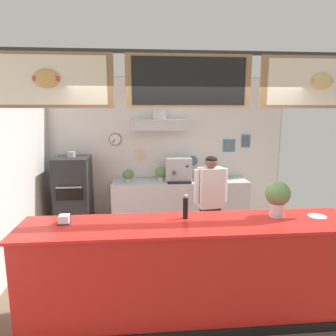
% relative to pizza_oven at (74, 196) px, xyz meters
% --- Properties ---
extents(ground_plane, '(6.64, 6.64, 0.00)m').
position_rel_pizza_oven_xyz_m(ground_plane, '(1.76, -2.17, -0.72)').
color(ground_plane, brown).
extents(back_wall_assembly, '(4.68, 2.96, 2.88)m').
position_rel_pizza_oven_xyz_m(back_wall_assembly, '(1.75, 0.37, 0.85)').
color(back_wall_assembly, '#9E9E99').
rests_on(back_wall_assembly, ground_plane).
extents(service_counter, '(3.57, 0.72, 1.10)m').
position_rel_pizza_oven_xyz_m(service_counter, '(1.76, -2.56, -0.17)').
color(service_counter, red).
rests_on(service_counter, ground_plane).
extents(back_prep_counter, '(2.61, 0.61, 0.92)m').
position_rel_pizza_oven_xyz_m(back_prep_counter, '(1.98, 0.19, -0.27)').
color(back_prep_counter, silver).
rests_on(back_prep_counter, ground_plane).
extents(pizza_oven, '(0.61, 0.69, 1.53)m').
position_rel_pizza_oven_xyz_m(pizza_oven, '(0.00, 0.00, 0.00)').
color(pizza_oven, '#232326').
rests_on(pizza_oven, ground_plane).
extents(shop_worker, '(0.52, 0.27, 1.59)m').
position_rel_pizza_oven_xyz_m(shop_worker, '(2.27, -1.19, 0.15)').
color(shop_worker, '#232328').
rests_on(shop_worker, ground_plane).
extents(espresso_machine, '(0.49, 0.47, 0.45)m').
position_rel_pizza_oven_xyz_m(espresso_machine, '(1.94, 0.17, 0.42)').
color(espresso_machine, '#B7BABF').
rests_on(espresso_machine, back_prep_counter).
extents(potted_rosemary, '(0.23, 0.23, 0.27)m').
position_rel_pizza_oven_xyz_m(potted_rosemary, '(1.62, 0.19, 0.35)').
color(potted_rosemary, beige).
rests_on(potted_rosemary, back_prep_counter).
extents(potted_sage, '(0.19, 0.19, 0.22)m').
position_rel_pizza_oven_xyz_m(potted_sage, '(2.81, 0.23, 0.32)').
color(potted_sage, beige).
rests_on(potted_sage, back_prep_counter).
extents(potted_oregano, '(0.21, 0.21, 0.24)m').
position_rel_pizza_oven_xyz_m(potted_oregano, '(0.99, 0.18, 0.33)').
color(potted_oregano, beige).
rests_on(potted_oregano, back_prep_counter).
extents(basil_vase, '(0.27, 0.27, 0.39)m').
position_rel_pizza_oven_xyz_m(basil_vase, '(2.72, -2.45, 0.60)').
color(basil_vase, silver).
rests_on(basil_vase, service_counter).
extents(condiment_plate, '(0.20, 0.20, 0.01)m').
position_rel_pizza_oven_xyz_m(condiment_plate, '(3.16, -2.50, 0.39)').
color(condiment_plate, white).
rests_on(condiment_plate, service_counter).
extents(pepper_grinder, '(0.06, 0.06, 0.27)m').
position_rel_pizza_oven_xyz_m(pepper_grinder, '(1.71, -2.42, 0.52)').
color(pepper_grinder, black).
rests_on(pepper_grinder, service_counter).
extents(napkin_holder, '(0.13, 0.12, 0.10)m').
position_rel_pizza_oven_xyz_m(napkin_holder, '(0.44, -2.46, 0.42)').
color(napkin_holder, '#262628').
rests_on(napkin_holder, service_counter).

